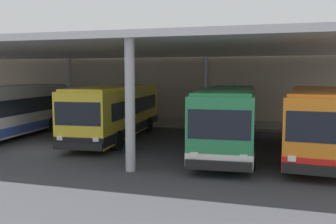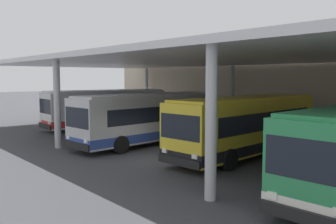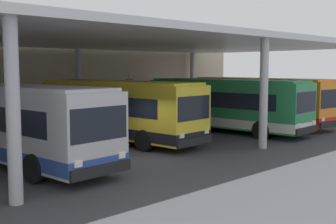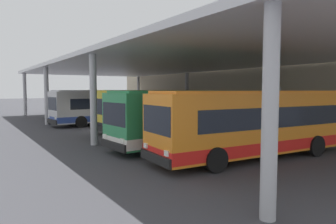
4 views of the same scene
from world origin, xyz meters
The scene contains 9 objects.
ground_plane centered at (0.00, 0.00, 0.00)m, with size 200.00×200.00×0.00m, color #3D3D42.
platform_kerb centered at (0.00, 11.75, 0.09)m, with size 42.00×4.50×0.18m, color gray.
station_building_facade centered at (0.00, 15.00, 3.23)m, with size 48.00×1.60×6.47m, color #C1B293.
canopy_shelter centered at (0.00, 5.50, 5.31)m, with size 40.00×17.00×5.55m.
bus_nearest_bay centered at (-12.04, 4.40, 1.66)m, with size 3.02×10.62×3.17m.
bus_second_bay centered at (-3.75, 2.53, 1.66)m, with size 3.27×10.68×3.17m.
bus_middle_bay centered at (2.56, 4.20, 1.66)m, with size 3.27×10.68×3.17m.
bench_waiting centered at (-5.71, 11.82, 0.66)m, with size 1.80×0.45×0.92m.
trash_bin centered at (-2.22, 11.82, 0.68)m, with size 0.52×0.52×0.98m.
Camera 2 is at (14.51, -11.55, 4.16)m, focal length 39.15 mm.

